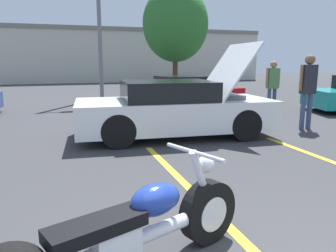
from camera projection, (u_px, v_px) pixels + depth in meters
parking_stripe_back at (213, 211)px, 3.75m from camera, size 0.12×5.91×0.01m
far_building at (76, 53)px, 27.19m from camera, size 32.00×4.20×4.40m
tree_background at (175, 24)px, 20.00m from camera, size 4.01×4.01×6.26m
motorcycle at (127, 236)px, 2.52m from camera, size 2.25×1.09×0.94m
show_car_hood_open at (175, 109)px, 7.43m from camera, size 4.49×2.17×2.11m
parked_car_mid_row at (187, 92)px, 12.31m from camera, size 4.18×2.17×1.16m
spectator_near_motorcycle at (273, 83)px, 10.63m from camera, size 0.52×0.22×1.71m
spectator_far_lot at (308, 85)px, 8.11m from camera, size 0.52×0.24×1.86m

